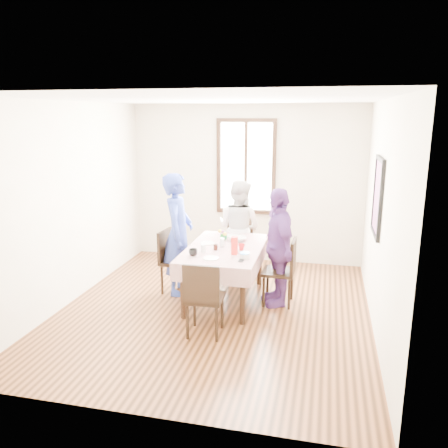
{
  "coord_description": "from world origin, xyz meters",
  "views": [
    {
      "loc": [
        1.37,
        -5.4,
        2.53
      ],
      "look_at": [
        0.05,
        0.31,
        1.1
      ],
      "focal_mm": 36.32,
      "sensor_mm": 36.0,
      "label": 1
    }
  ],
  "objects_px": {
    "chair_left": "(177,262)",
    "person_left": "(178,234)",
    "chair_near": "(205,297)",
    "dining_table": "(225,274)",
    "chair_far": "(239,248)",
    "chair_right": "(278,272)",
    "person_far": "(239,229)",
    "person_right": "(278,247)"
  },
  "relations": [
    {
      "from": "chair_left",
      "to": "person_left",
      "type": "xyz_separation_m",
      "value": [
        0.02,
        0.0,
        0.41
      ]
    },
    {
      "from": "chair_left",
      "to": "chair_near",
      "type": "height_order",
      "value": "same"
    },
    {
      "from": "dining_table",
      "to": "chair_left",
      "type": "xyz_separation_m",
      "value": [
        -0.73,
        0.14,
        0.08
      ]
    },
    {
      "from": "chair_left",
      "to": "chair_far",
      "type": "relative_size",
      "value": 1.0
    },
    {
      "from": "chair_left",
      "to": "chair_right",
      "type": "height_order",
      "value": "same"
    },
    {
      "from": "chair_right",
      "to": "person_left",
      "type": "relative_size",
      "value": 0.52
    },
    {
      "from": "person_far",
      "to": "chair_left",
      "type": "bearing_deg",
      "value": 71.42
    },
    {
      "from": "chair_left",
      "to": "chair_far",
      "type": "bearing_deg",
      "value": 147.33
    },
    {
      "from": "chair_left",
      "to": "chair_far",
      "type": "xyz_separation_m",
      "value": [
        0.73,
        0.89,
        0.0
      ]
    },
    {
      "from": "chair_left",
      "to": "person_right",
      "type": "distance_m",
      "value": 1.49
    },
    {
      "from": "chair_far",
      "to": "chair_near",
      "type": "distance_m",
      "value": 2.07
    },
    {
      "from": "person_far",
      "to": "person_right",
      "type": "xyz_separation_m",
      "value": [
        0.71,
        -0.97,
        0.03
      ]
    },
    {
      "from": "dining_table",
      "to": "chair_left",
      "type": "height_order",
      "value": "chair_left"
    },
    {
      "from": "dining_table",
      "to": "person_left",
      "type": "distance_m",
      "value": 0.88
    },
    {
      "from": "person_left",
      "to": "chair_right",
      "type": "bearing_deg",
      "value": -100.17
    },
    {
      "from": "chair_left",
      "to": "chair_far",
      "type": "distance_m",
      "value": 1.16
    },
    {
      "from": "chair_left",
      "to": "chair_right",
      "type": "bearing_deg",
      "value": 93.04
    },
    {
      "from": "chair_far",
      "to": "person_right",
      "type": "relative_size",
      "value": 0.57
    },
    {
      "from": "dining_table",
      "to": "chair_left",
      "type": "bearing_deg",
      "value": 169.11
    },
    {
      "from": "person_far",
      "to": "dining_table",
      "type": "bearing_deg",
      "value": 111.4
    },
    {
      "from": "chair_right",
      "to": "chair_far",
      "type": "distance_m",
      "value": 1.23
    },
    {
      "from": "chair_right",
      "to": "chair_far",
      "type": "height_order",
      "value": "same"
    },
    {
      "from": "person_right",
      "to": "person_far",
      "type": "bearing_deg",
      "value": -165.9
    },
    {
      "from": "chair_far",
      "to": "chair_near",
      "type": "bearing_deg",
      "value": 81.99
    },
    {
      "from": "chair_right",
      "to": "person_far",
      "type": "relative_size",
      "value": 0.59
    },
    {
      "from": "chair_far",
      "to": "person_far",
      "type": "xyz_separation_m",
      "value": [
        -0.0,
        -0.02,
        0.32
      ]
    },
    {
      "from": "chair_far",
      "to": "person_far",
      "type": "relative_size",
      "value": 0.59
    },
    {
      "from": "person_right",
      "to": "chair_near",
      "type": "bearing_deg",
      "value": -55.7
    },
    {
      "from": "chair_near",
      "to": "person_far",
      "type": "height_order",
      "value": "person_far"
    },
    {
      "from": "dining_table",
      "to": "chair_near",
      "type": "relative_size",
      "value": 1.66
    },
    {
      "from": "person_right",
      "to": "chair_right",
      "type": "bearing_deg",
      "value": 67.72
    },
    {
      "from": "person_left",
      "to": "person_right",
      "type": "height_order",
      "value": "person_left"
    },
    {
      "from": "person_left",
      "to": "person_right",
      "type": "relative_size",
      "value": 1.09
    },
    {
      "from": "chair_near",
      "to": "person_right",
      "type": "bearing_deg",
      "value": 53.78
    },
    {
      "from": "chair_right",
      "to": "person_far",
      "type": "bearing_deg",
      "value": 38.37
    },
    {
      "from": "person_far",
      "to": "person_right",
      "type": "distance_m",
      "value": 1.21
    },
    {
      "from": "person_left",
      "to": "chair_far",
      "type": "bearing_deg",
      "value": -45.08
    },
    {
      "from": "chair_left",
      "to": "chair_far",
      "type": "height_order",
      "value": "same"
    },
    {
      "from": "dining_table",
      "to": "chair_far",
      "type": "distance_m",
      "value": 1.04
    },
    {
      "from": "chair_right",
      "to": "person_far",
      "type": "height_order",
      "value": "person_far"
    },
    {
      "from": "dining_table",
      "to": "person_far",
      "type": "xyz_separation_m",
      "value": [
        -0.0,
        1.02,
        0.4
      ]
    },
    {
      "from": "person_far",
      "to": "person_right",
      "type": "bearing_deg",
      "value": 147.78
    }
  ]
}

